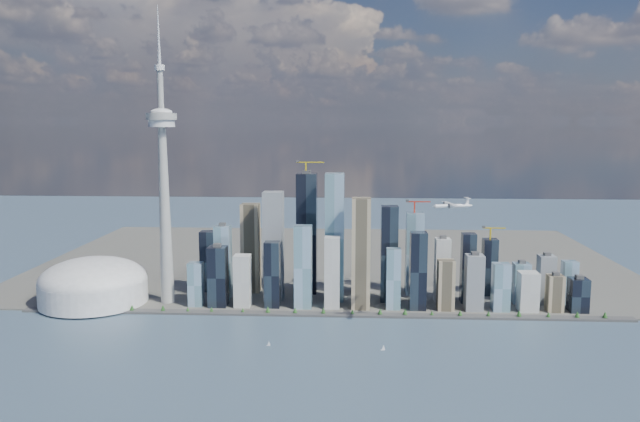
# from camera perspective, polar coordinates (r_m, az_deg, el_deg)

# --- Properties ---
(ground) EXTENTS (4000.00, 4000.00, 0.00)m
(ground) POSITION_cam_1_polar(r_m,az_deg,el_deg) (901.92, -0.58, -14.36)
(ground) COLOR #384F62
(ground) RESTS_ON ground
(seawall) EXTENTS (1100.00, 22.00, 4.00)m
(seawall) POSITION_cam_1_polar(r_m,az_deg,el_deg) (1135.89, 0.22, -9.44)
(seawall) COLOR #383838
(seawall) RESTS_ON ground
(land) EXTENTS (1400.00, 900.00, 3.00)m
(land) POSITION_cam_1_polar(r_m,az_deg,el_deg) (1570.44, 1.03, -4.48)
(land) COLOR #4C4C47
(land) RESTS_ON ground
(shoreline_trees) EXTENTS (960.53, 7.20, 8.80)m
(shoreline_trees) POSITION_cam_1_polar(r_m,az_deg,el_deg) (1133.86, 0.22, -9.11)
(shoreline_trees) COLOR #3F2D1E
(shoreline_trees) RESTS_ON seawall
(skyscraper_cluster) EXTENTS (736.00, 142.00, 267.26)m
(skyscraper_cluster) POSITION_cam_1_polar(r_m,az_deg,el_deg) (1197.32, 3.29, -4.50)
(skyscraper_cluster) COLOR black
(skyscraper_cluster) RESTS_ON land
(needle_tower) EXTENTS (56.00, 56.00, 550.50)m
(needle_tower) POSITION_cam_1_polar(r_m,az_deg,el_deg) (1199.70, -14.10, 2.68)
(needle_tower) COLOR gray
(needle_tower) RESTS_ON land
(dome_stadium) EXTENTS (200.00, 200.00, 86.00)m
(dome_stadium) POSITION_cam_1_polar(r_m,az_deg,el_deg) (1271.51, -20.00, -6.26)
(dome_stadium) COLOR #BDBDBD
(dome_stadium) RESTS_ON land
(airplane) EXTENTS (65.89, 58.60, 16.14)m
(airplane) POSITION_cam_1_polar(r_m,az_deg,el_deg) (1002.62, 12.00, 0.50)
(airplane) COLOR silver
(airplane) RESTS_ON ground
(sailboat_west) EXTENTS (6.13, 2.30, 8.46)m
(sailboat_west) POSITION_cam_1_polar(r_m,az_deg,el_deg) (994.66, -4.71, -12.02)
(sailboat_west) COLOR white
(sailboat_west) RESTS_ON ground
(sailboat_east) EXTENTS (6.79, 1.80, 9.49)m
(sailboat_east) POSITION_cam_1_polar(r_m,az_deg,el_deg) (977.78, 5.80, -12.38)
(sailboat_east) COLOR white
(sailboat_east) RESTS_ON ground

